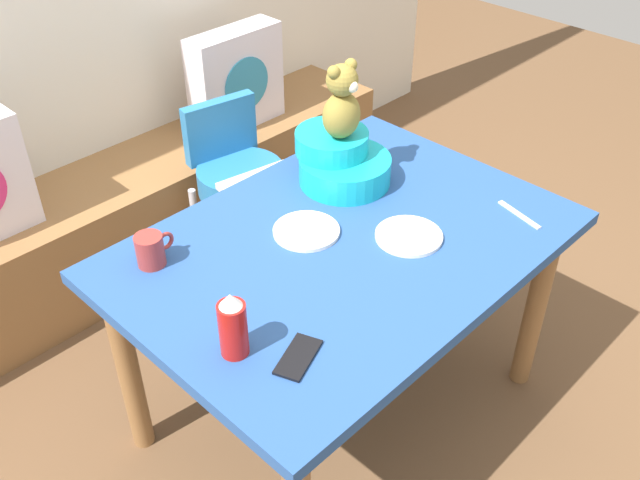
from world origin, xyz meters
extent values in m
plane|color=brown|center=(0.00, 0.00, 0.00)|extent=(8.00, 8.00, 0.00)
cube|color=olive|center=(0.00, 1.22, 0.23)|extent=(2.60, 0.44, 0.46)
cube|color=silver|center=(0.59, 1.20, 0.68)|extent=(0.44, 0.14, 0.44)
cylinder|color=teal|center=(0.59, 1.12, 0.68)|extent=(0.24, 0.01, 0.24)
cube|color=#264C8C|center=(0.00, 0.00, 0.72)|extent=(1.32, 0.94, 0.04)
cylinder|color=olive|center=(0.57, -0.38, 0.35)|extent=(0.07, 0.07, 0.70)
cylinder|color=olive|center=(-0.57, 0.38, 0.35)|extent=(0.07, 0.07, 0.70)
cylinder|color=olive|center=(0.57, 0.38, 0.35)|extent=(0.07, 0.07, 0.70)
cylinder|color=#2672B2|center=(0.24, 0.77, 0.51)|extent=(0.34, 0.34, 0.10)
cube|color=#2672B2|center=(0.26, 0.91, 0.67)|extent=(0.30, 0.10, 0.24)
cube|color=white|center=(0.21, 0.59, 0.58)|extent=(0.33, 0.25, 0.02)
cylinder|color=silver|center=(0.10, 0.63, 0.23)|extent=(0.03, 0.03, 0.46)
cylinder|color=silver|center=(0.38, 0.63, 0.23)|extent=(0.03, 0.03, 0.46)
cylinder|color=silver|center=(0.10, 0.91, 0.23)|extent=(0.03, 0.03, 0.46)
cylinder|color=silver|center=(0.38, 0.91, 0.23)|extent=(0.03, 0.03, 0.46)
cylinder|color=#15ADBE|center=(0.24, 0.22, 0.79)|extent=(0.30, 0.30, 0.09)
cylinder|color=#15ADBE|center=(0.24, 0.28, 0.86)|extent=(0.24, 0.24, 0.07)
ellipsoid|color=olive|center=(0.24, 0.24, 0.97)|extent=(0.13, 0.11, 0.15)
sphere|color=olive|center=(0.24, 0.24, 1.09)|extent=(0.10, 0.10, 0.10)
sphere|color=beige|center=(0.24, 0.20, 1.08)|extent=(0.04, 0.04, 0.04)
sphere|color=olive|center=(0.20, 0.24, 1.13)|extent=(0.04, 0.04, 0.04)
sphere|color=olive|center=(0.28, 0.24, 1.13)|extent=(0.04, 0.04, 0.04)
cylinder|color=red|center=(-0.52, -0.12, 0.81)|extent=(0.07, 0.07, 0.15)
cone|color=white|center=(-0.52, -0.12, 0.91)|extent=(0.06, 0.06, 0.03)
cylinder|color=#9E332D|center=(-0.46, 0.31, 0.79)|extent=(0.08, 0.08, 0.09)
torus|color=#9E332D|center=(-0.41, 0.31, 0.79)|extent=(0.06, 0.01, 0.06)
cylinder|color=white|center=(0.14, -0.13, 0.75)|extent=(0.20, 0.20, 0.01)
cylinder|color=white|center=(-0.05, 0.11, 0.75)|extent=(0.20, 0.20, 0.01)
cube|color=black|center=(-0.42, -0.24, 0.74)|extent=(0.16, 0.12, 0.01)
cube|color=silver|center=(0.47, -0.30, 0.74)|extent=(0.06, 0.17, 0.01)
camera|label=1|loc=(-1.25, -1.12, 2.00)|focal=40.21mm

